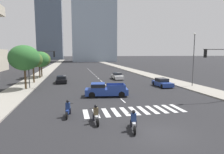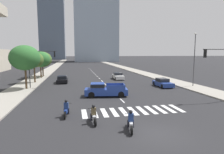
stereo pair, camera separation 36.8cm
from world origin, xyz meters
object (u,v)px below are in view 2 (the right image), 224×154
(street_lamp_east, at_px, (194,56))
(motorcycle_trailing, at_px, (66,110))
(traffic_signal_near, at_px, (222,63))
(traffic_signal_far, at_px, (39,61))
(motorcycle_lead, at_px, (93,116))
(pickup_truck, at_px, (104,90))
(street_tree_third, at_px, (40,59))
(sedan_black_1, at_px, (62,79))
(street_tree_nearest, at_px, (25,58))
(motorcycle_third, at_px, (131,122))
(sedan_blue_0, at_px, (163,83))
(sedan_white_2, at_px, (118,76))
(street_tree_second, at_px, (34,60))
(street_tree_fourth, at_px, (42,59))

(street_lamp_east, bearing_deg, motorcycle_trailing, -150.42)
(traffic_signal_near, distance_m, traffic_signal_far, 24.62)
(motorcycle_lead, relative_size, pickup_truck, 0.38)
(motorcycle_lead, height_order, street_tree_third, street_tree_third)
(street_lamp_east, bearing_deg, sedan_black_1, 157.39)
(street_tree_nearest, bearing_deg, traffic_signal_near, -26.63)
(traffic_signal_near, bearing_deg, motorcycle_third, 26.20)
(sedan_black_1, bearing_deg, sedan_blue_0, -115.14)
(sedan_white_2, bearing_deg, sedan_blue_0, 27.51)
(motorcycle_third, distance_m, sedan_white_2, 27.08)
(sedan_white_2, xyz_separation_m, traffic_signal_near, (7.13, -20.48, 3.64))
(motorcycle_trailing, distance_m, traffic_signal_far, 15.55)
(motorcycle_lead, height_order, traffic_signal_far, traffic_signal_far)
(street_lamp_east, height_order, street_tree_third, street_lamp_east)
(sedan_black_1, xyz_separation_m, street_tree_nearest, (-4.87, -5.98, 4.12))
(sedan_white_2, bearing_deg, street_lamp_east, 41.64)
(sedan_black_1, relative_size, street_tree_second, 0.79)
(motorcycle_trailing, xyz_separation_m, street_tree_second, (-6.33, 20.24, 3.65))
(motorcycle_third, distance_m, street_lamp_east, 21.63)
(street_tree_nearest, bearing_deg, motorcycle_third, -58.57)
(motorcycle_lead, relative_size, motorcycle_third, 0.96)
(motorcycle_lead, bearing_deg, street_tree_second, 16.87)
(traffic_signal_near, bearing_deg, street_tree_second, -37.93)
(pickup_truck, relative_size, street_tree_second, 1.00)
(motorcycle_third, xyz_separation_m, sedan_white_2, (5.24, 26.57, 0.04))
(traffic_signal_far, bearing_deg, street_tree_third, 98.43)
(sedan_blue_0, height_order, sedan_black_1, sedan_blue_0)
(motorcycle_trailing, relative_size, sedan_blue_0, 0.47)
(motorcycle_lead, height_order, pickup_truck, pickup_truck)
(motorcycle_third, distance_m, street_tree_fourth, 35.57)
(sedan_white_2, xyz_separation_m, street_tree_nearest, (-16.07, -8.85, 4.09))
(motorcycle_lead, distance_m, sedan_blue_0, 19.07)
(motorcycle_lead, distance_m, motorcycle_trailing, 2.90)
(motorcycle_trailing, distance_m, street_tree_nearest, 15.73)
(sedan_white_2, height_order, street_tree_third, street_tree_third)
(sedan_black_1, xyz_separation_m, street_lamp_east, (20.93, -8.72, 4.36))
(motorcycle_lead, distance_m, pickup_truck, 9.35)
(pickup_truck, bearing_deg, street_tree_fourth, -57.29)
(pickup_truck, height_order, traffic_signal_far, traffic_signal_far)
(sedan_black_1, bearing_deg, street_tree_fourth, 25.67)
(street_tree_fourth, bearing_deg, motorcycle_third, -72.19)
(motorcycle_trailing, distance_m, street_tree_second, 21.52)
(sedan_black_1, height_order, street_lamp_east, street_lamp_east)
(motorcycle_lead, xyz_separation_m, sedan_blue_0, (12.70, 14.23, 0.03))
(street_tree_fourth, bearing_deg, sedan_blue_0, -39.71)
(motorcycle_lead, bearing_deg, sedan_black_1, 5.40)
(street_tree_nearest, bearing_deg, motorcycle_lead, -61.91)
(motorcycle_lead, relative_size, sedan_black_1, 0.48)
(sedan_white_2, bearing_deg, street_tree_fourth, -112.35)
(motorcycle_third, distance_m, traffic_signal_near, 14.27)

